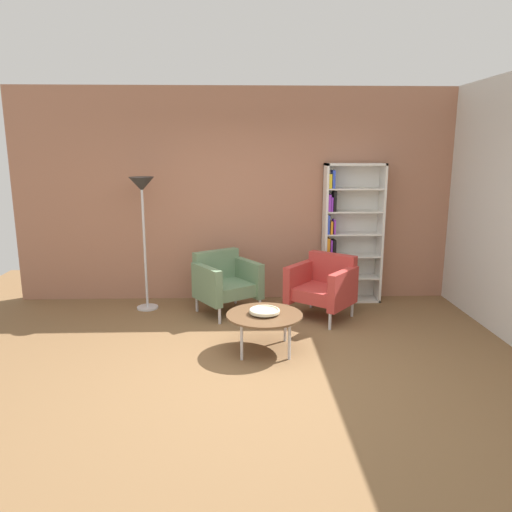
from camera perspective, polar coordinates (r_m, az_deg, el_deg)
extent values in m
plane|color=brown|center=(4.79, -0.31, -13.37)|extent=(8.32, 8.32, 0.00)
cube|color=#A87056|center=(6.80, -0.89, 7.04)|extent=(6.40, 0.12, 2.90)
cube|color=silver|center=(6.74, 8.01, 2.58)|extent=(0.03, 0.30, 1.90)
cube|color=silver|center=(6.91, 14.31, 2.56)|extent=(0.03, 0.30, 1.90)
cube|color=silver|center=(6.72, 11.54, 10.45)|extent=(0.80, 0.30, 0.03)
cube|color=silver|center=(7.03, 10.88, -4.95)|extent=(0.80, 0.30, 0.03)
cube|color=silver|center=(6.95, 10.94, 2.78)|extent=(0.80, 0.02, 1.90)
cube|color=silver|center=(6.94, 10.99, -2.42)|extent=(0.76, 0.28, 0.02)
cube|color=silver|center=(6.87, 11.09, 0.06)|extent=(0.76, 0.28, 0.02)
cube|color=silver|center=(6.82, 11.20, 2.58)|extent=(0.76, 0.28, 0.02)
cube|color=silver|center=(6.77, 11.31, 5.13)|extent=(0.76, 0.28, 0.02)
cube|color=silver|center=(6.74, 11.42, 7.72)|extent=(0.76, 0.28, 0.02)
cube|color=green|center=(6.90, 8.05, -4.13)|extent=(0.02, 0.23, 0.19)
cube|color=green|center=(6.89, 8.29, -4.11)|extent=(0.02, 0.20, 0.20)
cube|color=orange|center=(6.89, 8.63, -4.04)|extent=(0.04, 0.19, 0.22)
cube|color=yellow|center=(6.80, 8.26, -1.53)|extent=(0.04, 0.18, 0.23)
cube|color=red|center=(6.84, 8.68, -1.54)|extent=(0.04, 0.25, 0.21)
cube|color=green|center=(6.84, 9.05, -1.40)|extent=(0.04, 0.24, 0.25)
cube|color=orange|center=(6.72, 8.35, 1.06)|extent=(0.04, 0.17, 0.25)
cube|color=purple|center=(6.74, 8.70, 0.97)|extent=(0.03, 0.18, 0.22)
cube|color=black|center=(6.75, 9.05, 0.97)|extent=(0.04, 0.18, 0.22)
cube|color=blue|center=(6.67, 8.38, 3.68)|extent=(0.03, 0.17, 0.25)
cube|color=orange|center=(6.69, 8.72, 3.34)|extent=(0.03, 0.18, 0.17)
cube|color=purple|center=(6.70, 9.06, 3.43)|extent=(0.02, 0.19, 0.19)
cube|color=purple|center=(6.67, 8.43, 6.20)|extent=(0.04, 0.25, 0.22)
cube|color=purple|center=(6.64, 8.79, 6.01)|extent=(0.02, 0.17, 0.19)
cube|color=black|center=(6.67, 9.09, 6.38)|extent=(0.03, 0.22, 0.27)
cube|color=yellow|center=(6.64, 8.54, 8.67)|extent=(0.04, 0.23, 0.19)
cube|color=blue|center=(6.62, 8.97, 8.85)|extent=(0.03, 0.18, 0.23)
cylinder|color=brown|center=(5.12, 1.00, -6.90)|extent=(0.80, 0.80, 0.02)
cylinder|color=silver|center=(4.96, -1.68, -10.02)|extent=(0.03, 0.03, 0.38)
cylinder|color=silver|center=(4.99, 3.92, -9.93)|extent=(0.03, 0.03, 0.38)
cylinder|color=silver|center=(5.41, -1.70, -8.09)|extent=(0.03, 0.03, 0.38)
cylinder|color=silver|center=(5.43, 3.42, -8.02)|extent=(0.03, 0.03, 0.38)
cylinder|color=beige|center=(5.12, 1.00, -6.69)|extent=(0.13, 0.13, 0.02)
cylinder|color=beige|center=(5.11, 1.00, -6.47)|extent=(0.32, 0.32, 0.02)
torus|color=beige|center=(5.11, 1.00, -6.35)|extent=(0.32, 0.32, 0.02)
cube|color=slate|center=(6.32, -3.40, -3.84)|extent=(0.85, 0.83, 0.16)
cube|color=slate|center=(6.47, -4.68, -0.99)|extent=(0.60, 0.45, 0.38)
cube|color=slate|center=(6.12, -5.79, -3.35)|extent=(0.42, 0.57, 0.46)
cube|color=slate|center=(6.43, -0.96, -2.51)|extent=(0.42, 0.57, 0.46)
cylinder|color=silver|center=(5.98, -4.28, -6.82)|extent=(0.04, 0.04, 0.24)
cylinder|color=silver|center=(6.29, 0.46, -5.81)|extent=(0.04, 0.04, 0.24)
cylinder|color=silver|center=(6.46, -6.91, -5.40)|extent=(0.04, 0.04, 0.24)
cylinder|color=silver|center=(6.75, -2.40, -4.55)|extent=(0.04, 0.04, 0.24)
cube|color=#B73833|center=(6.18, 7.63, -4.32)|extent=(0.86, 0.85, 0.16)
cube|color=#B73833|center=(6.33, 8.90, -1.40)|extent=(0.57, 0.50, 0.38)
cube|color=#B73833|center=(6.28, 5.10, -2.93)|extent=(0.47, 0.55, 0.46)
cube|color=#B73833|center=(5.99, 10.15, -3.83)|extent=(0.47, 0.55, 0.46)
cylinder|color=silver|center=(6.13, 3.68, -6.31)|extent=(0.04, 0.04, 0.24)
cylinder|color=silver|center=(5.84, 8.64, -7.39)|extent=(0.04, 0.04, 0.24)
cylinder|color=silver|center=(6.60, 6.47, -5.00)|extent=(0.04, 0.04, 0.24)
cylinder|color=silver|center=(6.33, 11.16, -5.91)|extent=(0.04, 0.04, 0.24)
cylinder|color=silver|center=(6.72, -12.54, -5.88)|extent=(0.28, 0.28, 0.02)
cylinder|color=silver|center=(6.51, -12.88, 1.15)|extent=(0.03, 0.03, 1.65)
cone|color=#2D2D2D|center=(6.41, -13.23, 8.19)|extent=(0.32, 0.32, 0.18)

